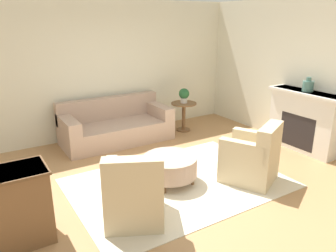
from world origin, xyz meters
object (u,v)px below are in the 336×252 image
object	(u,v)px
armchair_right	(252,159)
ottoman_table	(170,166)
potted_plant_on_side_table	(184,95)
couch	(116,127)
vase_mantel_near	(308,86)
armchair_left	(134,194)
side_table	(184,112)

from	to	relation	value
armchair_right	ottoman_table	size ratio (longest dim) A/B	1.19
potted_plant_on_side_table	ottoman_table	bearing A→B (deg)	-129.22
armchair_right	potted_plant_on_side_table	distance (m)	2.64
couch	vase_mantel_near	world-z (taller)	vase_mantel_near
vase_mantel_near	armchair_right	bearing A→B (deg)	-166.11
armchair_right	ottoman_table	distance (m)	1.27
armchair_left	armchair_right	distance (m)	2.02
armchair_left	vase_mantel_near	distance (m)	3.90
couch	armchair_right	xyz separation A→B (m)	(1.08, -2.76, 0.07)
couch	potted_plant_on_side_table	size ratio (longest dim) A/B	6.78
couch	armchair_left	xyz separation A→B (m)	(-0.94, -2.76, 0.07)
ottoman_table	vase_mantel_near	xyz separation A→B (m)	(2.86, -0.19, 0.97)
armchair_left	ottoman_table	size ratio (longest dim) A/B	1.19
side_table	potted_plant_on_side_table	size ratio (longest dim) A/B	1.99
couch	vase_mantel_near	size ratio (longest dim) A/B	8.23
armchair_left	potted_plant_on_side_table	xyz separation A→B (m)	(2.50, 2.56, 0.45)
armchair_left	armchair_right	size ratio (longest dim) A/B	1.00
armchair_left	vase_mantel_near	size ratio (longest dim) A/B	3.70
couch	ottoman_table	world-z (taller)	couch
potted_plant_on_side_table	vase_mantel_near	bearing A→B (deg)	-58.94
armchair_right	side_table	size ratio (longest dim) A/B	1.53
side_table	vase_mantel_near	xyz separation A→B (m)	(1.28, -2.12, 0.81)
couch	ottoman_table	bearing A→B (deg)	-90.70
couch	potted_plant_on_side_table	bearing A→B (deg)	-7.21
armchair_right	side_table	bearing A→B (deg)	79.44
couch	side_table	xyz separation A→B (m)	(1.56, -0.20, 0.14)
armchair_right	side_table	distance (m)	2.60
armchair_left	armchair_right	bearing A→B (deg)	0.00
armchair_right	potted_plant_on_side_table	xyz separation A→B (m)	(0.48, 2.56, 0.45)
potted_plant_on_side_table	armchair_left	bearing A→B (deg)	-134.29
vase_mantel_near	potted_plant_on_side_table	distance (m)	2.52
vase_mantel_near	potted_plant_on_side_table	world-z (taller)	vase_mantel_near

